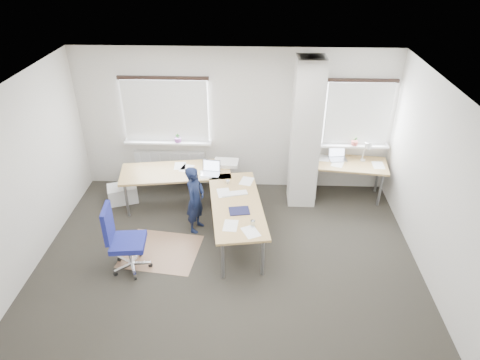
{
  "coord_description": "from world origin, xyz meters",
  "views": [
    {
      "loc": [
        0.41,
        -5.09,
        4.59
      ],
      "look_at": [
        0.17,
        0.9,
        1.04
      ],
      "focal_mm": 32.0,
      "sensor_mm": 36.0,
      "label": 1
    }
  ],
  "objects_px": {
    "task_chair": "(127,252)",
    "desk_side": "(350,165)",
    "person": "(195,199)",
    "desk_main": "(207,187)"
  },
  "relations": [
    {
      "from": "desk_side",
      "to": "person",
      "type": "distance_m",
      "value": 3.05
    },
    {
      "from": "desk_main",
      "to": "desk_side",
      "type": "xyz_separation_m",
      "value": [
        2.63,
        0.94,
        -0.01
      ]
    },
    {
      "from": "person",
      "to": "desk_main",
      "type": "bearing_deg",
      "value": -15.91
    },
    {
      "from": "desk_side",
      "to": "person",
      "type": "relative_size",
      "value": 1.21
    },
    {
      "from": "task_chair",
      "to": "person",
      "type": "height_order",
      "value": "person"
    },
    {
      "from": "desk_side",
      "to": "task_chair",
      "type": "relative_size",
      "value": 1.29
    },
    {
      "from": "desk_main",
      "to": "desk_side",
      "type": "distance_m",
      "value": 2.79
    },
    {
      "from": "desk_side",
      "to": "task_chair",
      "type": "bearing_deg",
      "value": -141.63
    },
    {
      "from": "desk_main",
      "to": "task_chair",
      "type": "height_order",
      "value": "task_chair"
    },
    {
      "from": "task_chair",
      "to": "desk_side",
      "type": "bearing_deg",
      "value": 25.27
    }
  ]
}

